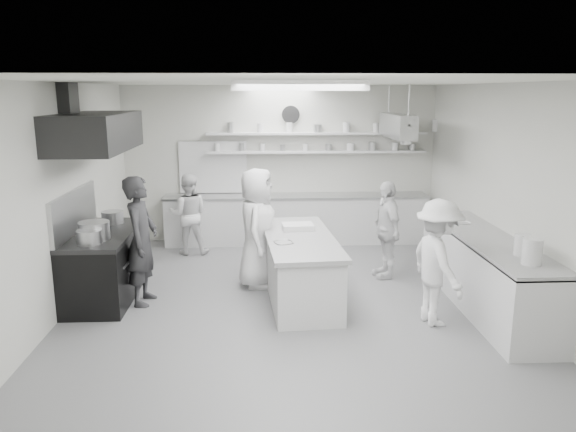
{
  "coord_description": "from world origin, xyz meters",
  "views": [
    {
      "loc": [
        -0.38,
        -7.21,
        2.89
      ],
      "look_at": [
        0.01,
        0.6,
        1.12
      ],
      "focal_mm": 34.52,
      "sensor_mm": 36.0,
      "label": 1
    }
  ],
  "objects_px": {
    "right_counter": "(485,273)",
    "prep_island": "(300,269)",
    "cook_back": "(189,214)",
    "cook_stove": "(141,241)",
    "stove": "(105,267)",
    "back_counter": "(296,219)"
  },
  "relations": [
    {
      "from": "right_counter",
      "to": "prep_island",
      "type": "xyz_separation_m",
      "value": [
        -2.5,
        0.46,
        -0.04
      ]
    },
    {
      "from": "right_counter",
      "to": "cook_back",
      "type": "bearing_deg",
      "value": 147.6
    },
    {
      "from": "right_counter",
      "to": "cook_stove",
      "type": "height_order",
      "value": "cook_stove"
    },
    {
      "from": "prep_island",
      "to": "stove",
      "type": "bearing_deg",
      "value": 173.15
    },
    {
      "from": "prep_island",
      "to": "cook_back",
      "type": "height_order",
      "value": "cook_back"
    },
    {
      "from": "right_counter",
      "to": "cook_stove",
      "type": "relative_size",
      "value": 1.85
    },
    {
      "from": "cook_stove",
      "to": "back_counter",
      "type": "bearing_deg",
      "value": -32.22
    },
    {
      "from": "stove",
      "to": "cook_stove",
      "type": "xyz_separation_m",
      "value": [
        0.58,
        -0.23,
        0.44
      ]
    },
    {
      "from": "right_counter",
      "to": "cook_stove",
      "type": "xyz_separation_m",
      "value": [
        -4.67,
        0.37,
        0.42
      ]
    },
    {
      "from": "right_counter",
      "to": "cook_back",
      "type": "height_order",
      "value": "cook_back"
    },
    {
      "from": "stove",
      "to": "prep_island",
      "type": "bearing_deg",
      "value": -2.82
    },
    {
      "from": "stove",
      "to": "back_counter",
      "type": "bearing_deg",
      "value": 43.99
    },
    {
      "from": "back_counter",
      "to": "cook_stove",
      "type": "bearing_deg",
      "value": -127.44
    },
    {
      "from": "stove",
      "to": "prep_island",
      "type": "distance_m",
      "value": 2.76
    },
    {
      "from": "stove",
      "to": "back_counter",
      "type": "relative_size",
      "value": 0.36
    },
    {
      "from": "stove",
      "to": "right_counter",
      "type": "height_order",
      "value": "right_counter"
    },
    {
      "from": "back_counter",
      "to": "right_counter",
      "type": "xyz_separation_m",
      "value": [
        2.35,
        -3.4,
        0.01
      ]
    },
    {
      "from": "cook_back",
      "to": "back_counter",
      "type": "bearing_deg",
      "value": -162.97
    },
    {
      "from": "cook_stove",
      "to": "cook_back",
      "type": "distance_m",
      "value": 2.41
    },
    {
      "from": "back_counter",
      "to": "cook_stove",
      "type": "height_order",
      "value": "cook_stove"
    },
    {
      "from": "back_counter",
      "to": "right_counter",
      "type": "distance_m",
      "value": 4.13
    },
    {
      "from": "cook_back",
      "to": "cook_stove",
      "type": "bearing_deg",
      "value": 80.9
    }
  ]
}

